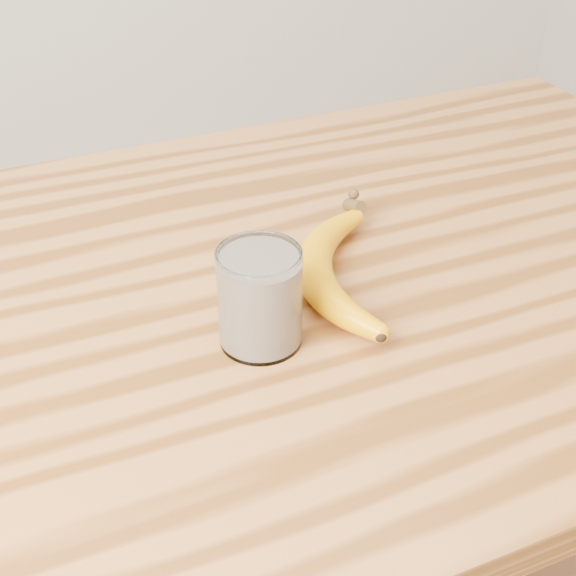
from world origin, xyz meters
name	(u,v)px	position (x,y,z in m)	size (l,w,h in m)	color
table	(323,355)	(0.00, 0.00, 0.77)	(1.20, 0.80, 0.90)	#A2632E
smoothie_glass	(260,299)	(-0.12, -0.09, 0.95)	(0.08, 0.08, 0.10)	white
banana	(313,270)	(-0.03, -0.03, 0.92)	(0.12, 0.33, 0.04)	orange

